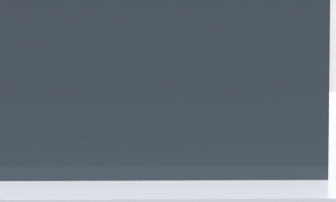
# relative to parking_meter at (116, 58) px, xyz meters

# --- Properties ---
(parking_meter) EXTENTS (0.17, 0.18, 1.53)m
(parking_meter) POSITION_rel_parking_meter_xyz_m (0.00, 0.00, 0.00)
(parking_meter) COLOR slate
(parking_meter) RESTS_ON sidewalk_curb
(pedestrian_at_meter) EXTENTS (0.61, 0.57, 1.73)m
(pedestrian_at_meter) POSITION_rel_parking_meter_xyz_m (0.58, 0.19, -0.12)
(pedestrian_at_meter) COLOR slate
(pedestrian_at_meter) RESTS_ON sidewalk_curb
(background_railing) EXTENTS (24.06, 0.06, 1.15)m
(background_railing) POSITION_rel_parking_meter_xyz_m (-0.04, 2.47, -0.29)
(background_railing) COLOR gray
(background_railing) RESTS_ON sidewalk_curb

